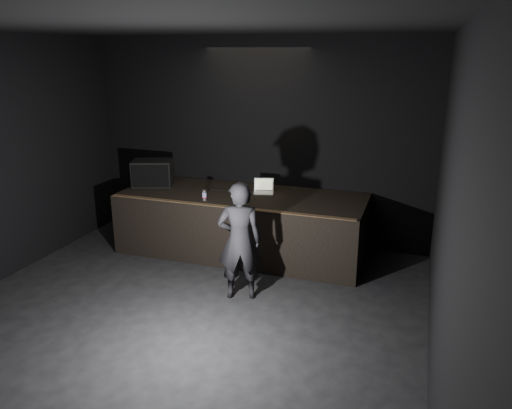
{
  "coord_description": "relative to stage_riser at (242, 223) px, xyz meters",
  "views": [
    {
      "loc": [
        2.72,
        -4.61,
        3.25
      ],
      "look_at": [
        0.39,
        2.3,
        0.99
      ],
      "focal_mm": 35.0,
      "sensor_mm": 36.0,
      "label": 1
    }
  ],
  "objects": [
    {
      "name": "stage_riser",
      "position": [
        0.0,
        0.0,
        0.0
      ],
      "size": [
        4.0,
        1.5,
        1.0
      ],
      "primitive_type": "cube",
      "color": "black",
      "rests_on": "ground"
    },
    {
      "name": "room_walls",
      "position": [
        0.0,
        -2.73,
        1.52
      ],
      "size": [
        6.1,
        7.1,
        3.52
      ],
      "color": "black",
      "rests_on": "ground"
    },
    {
      "name": "beer_can",
      "position": [
        -0.45,
        -0.49,
        0.58
      ],
      "size": [
        0.07,
        0.07,
        0.17
      ],
      "color": "silver",
      "rests_on": "stage_riser"
    },
    {
      "name": "riser_lip",
      "position": [
        0.0,
        -0.71,
        0.51
      ],
      "size": [
        3.92,
        0.1,
        0.01
      ],
      "primitive_type": "cube",
      "color": "brown",
      "rests_on": "stage_riser"
    },
    {
      "name": "person",
      "position": [
        0.52,
        -1.52,
        0.32
      ],
      "size": [
        0.69,
        0.56,
        1.64
      ],
      "primitive_type": "imported",
      "rotation": [
        0.0,
        0.0,
        3.47
      ],
      "color": "black",
      "rests_on": "ground"
    },
    {
      "name": "cable",
      "position": [
        -0.25,
        0.13,
        0.51
      ],
      "size": [
        0.79,
        0.09,
        0.02
      ],
      "primitive_type": "cylinder",
      "rotation": [
        0.0,
        1.57,
        0.1
      ],
      "color": "black",
      "rests_on": "stage_riser"
    },
    {
      "name": "wii_remote",
      "position": [
        0.1,
        -0.53,
        0.51
      ],
      "size": [
        0.09,
        0.13,
        0.03
      ],
      "primitive_type": "cube",
      "rotation": [
        0.0,
        0.0,
        0.49
      ],
      "color": "silver",
      "rests_on": "stage_riser"
    },
    {
      "name": "ground",
      "position": [
        0.0,
        -2.73,
        -0.5
      ],
      "size": [
        7.0,
        7.0,
        0.0
      ],
      "primitive_type": "plane",
      "color": "black",
      "rests_on": "ground"
    },
    {
      "name": "plastic_cup",
      "position": [
        0.79,
        0.39,
        0.55
      ],
      "size": [
        0.08,
        0.08,
        0.1
      ],
      "primitive_type": "cylinder",
      "color": "white",
      "rests_on": "stage_riser"
    },
    {
      "name": "laptop",
      "position": [
        0.3,
        0.23,
        0.56
      ],
      "size": [
        0.39,
        0.36,
        0.22
      ],
      "rotation": [
        0.0,
        0.0,
        0.28
      ],
      "color": "silver",
      "rests_on": "stage_riser"
    },
    {
      "name": "stage_monitor",
      "position": [
        -1.67,
        0.05,
        0.72
      ],
      "size": [
        0.78,
        0.67,
        0.44
      ],
      "rotation": [
        0.0,
        0.0,
        0.34
      ],
      "color": "black",
      "rests_on": "stage_riser"
    }
  ]
}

